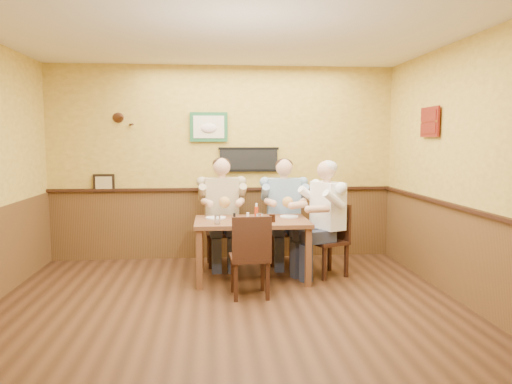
# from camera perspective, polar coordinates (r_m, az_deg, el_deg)

# --- Properties ---
(room) EXTENTS (5.02, 5.03, 2.81)m
(room) POSITION_cam_1_polar(r_m,az_deg,el_deg) (4.97, -1.68, 5.43)
(room) COLOR #341D0F
(room) RESTS_ON ground
(dining_table) EXTENTS (1.40, 0.90, 0.75)m
(dining_table) POSITION_cam_1_polar(r_m,az_deg,el_deg) (6.20, -0.50, -4.02)
(dining_table) COLOR brown
(dining_table) RESTS_ON ground
(chair_back_left) EXTENTS (0.46, 0.46, 0.94)m
(chair_back_left) POSITION_cam_1_polar(r_m,az_deg,el_deg) (6.92, -3.92, -4.57)
(chair_back_left) COLOR #331B10
(chair_back_left) RESTS_ON ground
(chair_back_right) EXTENTS (0.44, 0.44, 0.93)m
(chair_back_right) POSITION_cam_1_polar(r_m,az_deg,el_deg) (6.99, 3.17, -4.49)
(chair_back_right) COLOR #331B10
(chair_back_right) RESTS_ON ground
(chair_right_end) EXTENTS (0.57, 0.57, 0.93)m
(chair_right_end) POSITION_cam_1_polar(r_m,az_deg,el_deg) (6.45, 8.15, -5.44)
(chair_right_end) COLOR #331B10
(chair_right_end) RESTS_ON ground
(chair_near_side) EXTENTS (0.45, 0.45, 0.92)m
(chair_near_side) POSITION_cam_1_polar(r_m,az_deg,el_deg) (5.56, -0.74, -7.26)
(chair_near_side) COLOR #331B10
(chair_near_side) RESTS_ON ground
(diner_tan_shirt) EXTENTS (0.66, 0.66, 1.34)m
(diner_tan_shirt) POSITION_cam_1_polar(r_m,az_deg,el_deg) (6.89, -3.93, -2.92)
(diner_tan_shirt) COLOR #C4B086
(diner_tan_shirt) RESTS_ON ground
(diner_blue_polo) EXTENTS (0.63, 0.63, 1.33)m
(diner_blue_polo) POSITION_cam_1_polar(r_m,az_deg,el_deg) (6.96, 3.18, -2.88)
(diner_blue_polo) COLOR #7A99B7
(diner_blue_polo) RESTS_ON ground
(diner_white_elder) EXTENTS (0.81, 0.81, 1.33)m
(diner_white_elder) POSITION_cam_1_polar(r_m,az_deg,el_deg) (6.42, 8.17, -3.70)
(diner_white_elder) COLOR white
(diner_white_elder) RESTS_ON ground
(water_glass_left) EXTENTS (0.09, 0.09, 0.11)m
(water_glass_left) POSITION_cam_1_polar(r_m,az_deg,el_deg) (5.88, -4.44, -3.15)
(water_glass_left) COLOR silver
(water_glass_left) RESTS_ON dining_table
(water_glass_mid) EXTENTS (0.09, 0.09, 0.12)m
(water_glass_mid) POSITION_cam_1_polar(r_m,az_deg,el_deg) (5.88, 0.41, -3.06)
(water_glass_mid) COLOR white
(water_glass_mid) RESTS_ON dining_table
(cola_tumbler) EXTENTS (0.09, 0.09, 0.10)m
(cola_tumbler) POSITION_cam_1_polar(r_m,az_deg,el_deg) (6.00, 1.86, -2.99)
(cola_tumbler) COLOR black
(cola_tumbler) RESTS_ON dining_table
(hot_sauce_bottle) EXTENTS (0.06, 0.06, 0.19)m
(hot_sauce_bottle) POSITION_cam_1_polar(r_m,az_deg,el_deg) (6.10, 0.05, -2.39)
(hot_sauce_bottle) COLOR #B33413
(hot_sauce_bottle) RESTS_ON dining_table
(salt_shaker) EXTENTS (0.04, 0.04, 0.08)m
(salt_shaker) POSITION_cam_1_polar(r_m,az_deg,el_deg) (6.22, -0.94, -2.74)
(salt_shaker) COLOR white
(salt_shaker) RESTS_ON dining_table
(pepper_shaker) EXTENTS (0.04, 0.04, 0.08)m
(pepper_shaker) POSITION_cam_1_polar(r_m,az_deg,el_deg) (6.21, -2.49, -2.78)
(pepper_shaker) COLOR black
(pepper_shaker) RESTS_ON dining_table
(plate_far_left) EXTENTS (0.28, 0.28, 0.02)m
(plate_far_left) POSITION_cam_1_polar(r_m,az_deg,el_deg) (6.31, -4.61, -2.94)
(plate_far_left) COLOR silver
(plate_far_left) RESTS_ON dining_table
(plate_far_right) EXTENTS (0.25, 0.25, 0.02)m
(plate_far_right) POSITION_cam_1_polar(r_m,az_deg,el_deg) (6.41, 3.81, -2.81)
(plate_far_right) COLOR white
(plate_far_right) RESTS_ON dining_table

